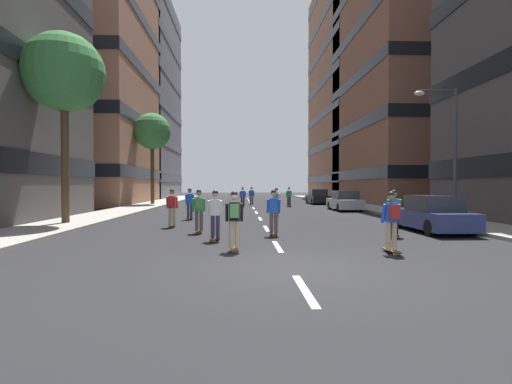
{
  "coord_description": "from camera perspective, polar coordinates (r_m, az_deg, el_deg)",
  "views": [
    {
      "loc": [
        -1.22,
        -9.01,
        1.96
      ],
      "look_at": [
        0.0,
        18.34,
        1.45
      ],
      "focal_mm": 26.76,
      "sensor_mm": 36.0,
      "label": 1
    }
  ],
  "objects": [
    {
      "name": "streetlamp_right",
      "position": [
        20.89,
        26.76,
        6.94
      ],
      "size": [
        2.13,
        0.3,
        6.5
      ],
      "color": "#3F3F44",
      "rests_on": "sidewalk_right"
    },
    {
      "name": "skater_4",
      "position": [
        34.25,
        4.95,
        -0.57
      ],
      "size": [
        0.57,
        0.92,
        1.78
      ],
      "color": "brown",
      "rests_on": "ground_plane"
    },
    {
      "name": "sidewalk_left",
      "position": [
        35.34,
        -16.3,
        -2.04
      ],
      "size": [
        3.1,
        61.76,
        0.14
      ],
      "primitive_type": "cube",
      "color": "#9E9991",
      "rests_on": "ground_plane"
    },
    {
      "name": "skater_11",
      "position": [
        14.68,
        2.66,
        -2.73
      ],
      "size": [
        0.53,
        0.9,
        1.78
      ],
      "color": "brown",
      "rests_on": "ground_plane"
    },
    {
      "name": "skater_0",
      "position": [
        36.98,
        -0.67,
        -0.44
      ],
      "size": [
        0.56,
        0.92,
        1.78
      ],
      "color": "brown",
      "rests_on": "ground_plane"
    },
    {
      "name": "building_right_far",
      "position": [
        62.45,
        16.88,
        14.73
      ],
      "size": [
        15.57,
        21.19,
        33.35
      ],
      "color": "#9E6B51",
      "rests_on": "ground_plane"
    },
    {
      "name": "skater_9",
      "position": [
        21.71,
        -9.88,
        -1.52
      ],
      "size": [
        0.56,
        0.92,
        1.78
      ],
      "color": "brown",
      "rests_on": "ground_plane"
    },
    {
      "name": "building_left_far",
      "position": [
        61.23,
        -19.79,
        12.97
      ],
      "size": [
        15.57,
        18.27,
        29.12
      ],
      "color": "slate",
      "rests_on": "ground_plane"
    },
    {
      "name": "skater_10",
      "position": [
        24.32,
        3.05,
        -1.16
      ],
      "size": [
        0.56,
        0.92,
        1.78
      ],
      "color": "brown",
      "rests_on": "ground_plane"
    },
    {
      "name": "skater_5",
      "position": [
        11.55,
        19.63,
        -3.67
      ],
      "size": [
        0.55,
        0.91,
        1.78
      ],
      "color": "brown",
      "rests_on": "ground_plane"
    },
    {
      "name": "building_left_mid",
      "position": [
        45.77,
        -26.17,
        15.37
      ],
      "size": [
        15.57,
        16.88,
        26.51
      ],
      "color": "#9E6B51",
      "rests_on": "ground_plane"
    },
    {
      "name": "skater_3",
      "position": [
        13.41,
        -6.11,
        -3.1
      ],
      "size": [
        0.56,
        0.92,
        1.78
      ],
      "color": "brown",
      "rests_on": "ground_plane"
    },
    {
      "name": "skater_7",
      "position": [
        17.97,
        -12.47,
        -1.96
      ],
      "size": [
        0.53,
        0.9,
        1.78
      ],
      "color": "brown",
      "rests_on": "ground_plane"
    },
    {
      "name": "street_tree_mid",
      "position": [
        21.28,
        -26.74,
        15.52
      ],
      "size": [
        3.77,
        3.77,
        9.12
      ],
      "color": "#4C3823",
      "rests_on": "sidewalk_left"
    },
    {
      "name": "lane_markings",
      "position": [
        32.09,
        -0.37,
        -2.43
      ],
      "size": [
        0.16,
        52.2,
        0.01
      ],
      "color": "silver",
      "rests_on": "ground_plane"
    },
    {
      "name": "street_tree_near",
      "position": [
        38.64,
        -15.25,
        8.64
      ],
      "size": [
        3.5,
        3.5,
        8.76
      ],
      "color": "#4C3823",
      "rests_on": "sidewalk_left"
    },
    {
      "name": "skater_6",
      "position": [
        32.97,
        -2.01,
        -0.63
      ],
      "size": [
        0.55,
        0.91,
        1.78
      ],
      "color": "brown",
      "rests_on": "ground_plane"
    },
    {
      "name": "skater_2",
      "position": [
        11.29,
        -3.27,
        -3.72
      ],
      "size": [
        0.53,
        0.9,
        1.78
      ],
      "color": "brown",
      "rests_on": "ground_plane"
    },
    {
      "name": "building_right_mid",
      "position": [
        48.11,
        23.92,
        20.45
      ],
      "size": [
        15.57,
        19.09,
        35.81
      ],
      "color": "brown",
      "rests_on": "ground_plane"
    },
    {
      "name": "skater_1",
      "position": [
        15.66,
        -8.53,
        -2.39
      ],
      "size": [
        0.56,
        0.92,
        1.78
      ],
      "color": "brown",
      "rests_on": "ground_plane"
    },
    {
      "name": "sidewalk_right",
      "position": [
        35.99,
        14.98,
        -1.98
      ],
      "size": [
        3.1,
        61.76,
        0.14
      ],
      "primitive_type": "cube",
      "color": "#9E9991",
      "rests_on": "ground_plane"
    },
    {
      "name": "parked_car_far",
      "position": [
        39.66,
        9.21,
        -0.77
      ],
      "size": [
        1.82,
        4.4,
        1.52
      ],
      "color": "black",
      "rests_on": "ground_plane"
    },
    {
      "name": "parked_car_near",
      "position": [
        17.62,
        24.79,
        -3.13
      ],
      "size": [
        1.82,
        4.4,
        1.52
      ],
      "color": "navy",
      "rests_on": "ground_plane"
    },
    {
      "name": "skater_8",
      "position": [
        15.28,
        19.95,
        -2.53
      ],
      "size": [
        0.56,
        0.92,
        1.78
      ],
      "color": "brown",
      "rests_on": "ground_plane"
    },
    {
      "name": "parked_car_mid",
      "position": [
        29.97,
        13.1,
        -1.37
      ],
      "size": [
        1.82,
        4.4,
        1.52
      ],
      "color": "#B2B7BF",
      "rests_on": "ground_plane"
    },
    {
      "name": "ground_plane",
      "position": [
        31.55,
        -0.33,
        -2.49
      ],
      "size": [
        134.75,
        134.75,
        0.0
      ],
      "primitive_type": "plane",
      "color": "black"
    }
  ]
}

